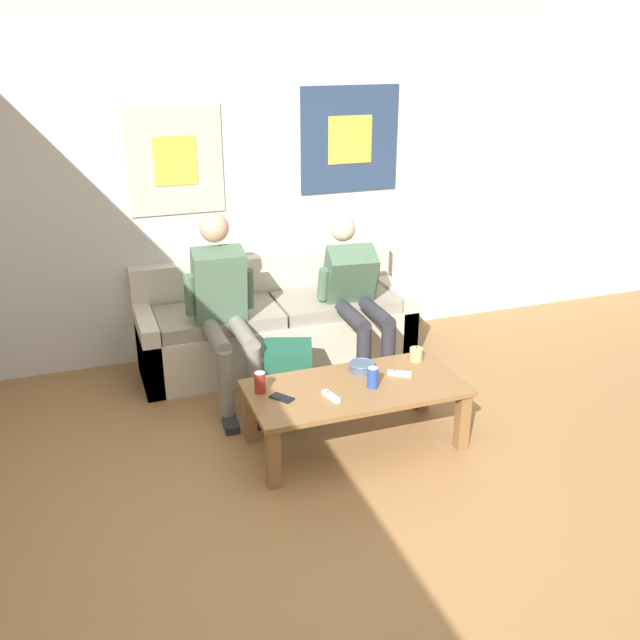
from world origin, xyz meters
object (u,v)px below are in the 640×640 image
backpack (288,376)px  drink_can_red (260,382)px  ceramic_bowl (362,366)px  drink_can_blue (373,377)px  person_seated_adult (223,304)px  game_controller_near_right (331,396)px  couch (275,327)px  cell_phone (282,398)px  person_seated_teen (356,293)px  game_controller_near_left (400,373)px  coffee_table (355,395)px  pillar_candle (416,354)px

backpack → drink_can_red: bearing=-122.8°
ceramic_bowl → backpack: bearing=127.0°
drink_can_blue → ceramic_bowl: bearing=84.2°
person_seated_adult → game_controller_near_right: person_seated_adult is taller
couch → drink_can_red: size_ratio=16.14×
backpack → drink_can_blue: bearing=-64.6°
cell_phone → drink_can_blue: bearing=-4.6°
person_seated_teen → game_controller_near_left: person_seated_teen is taller
drink_can_red → person_seated_adult: bearing=91.8°
cell_phone → person_seated_teen: bearing=48.7°
coffee_table → couch: bearing=94.9°
ceramic_bowl → game_controller_near_left: (0.19, -0.13, -0.02)m
ceramic_bowl → pillar_candle: 0.38m
game_controller_near_left → drink_can_blue: bearing=-158.2°
pillar_candle → game_controller_near_left: size_ratio=0.68×
couch → cell_phone: size_ratio=13.45×
person_seated_teen → pillar_candle: bearing=-82.5°
drink_can_blue → drink_can_red: same height
game_controller_near_right → couch: bearing=86.8°
game_controller_near_right → backpack: bearing=93.0°
person_seated_adult → game_controller_near_right: size_ratio=8.24×
person_seated_adult → backpack: bearing=-41.2°
pillar_candle → cell_phone: size_ratio=0.64×
person_seated_teen → game_controller_near_left: (-0.09, -0.91, -0.19)m
coffee_table → game_controller_near_left: game_controller_near_left is taller
game_controller_near_left → couch: bearing=108.1°
person_seated_teen → ceramic_bowl: 0.85m
game_controller_near_left → game_controller_near_right: bearing=-165.1°
game_controller_near_right → drink_can_red: bearing=150.3°
ceramic_bowl → game_controller_near_left: size_ratio=1.13×
cell_phone → game_controller_near_right: bearing=-18.4°
game_controller_near_right → pillar_candle: bearing=22.9°
couch → backpack: 0.70m
couch → coffee_table: 1.30m
ceramic_bowl → drink_can_blue: drink_can_blue is taller
drink_can_red → game_controller_near_right: drink_can_red is taller
person_seated_adult → couch: bearing=40.1°
person_seated_adult → drink_can_red: 0.82m
person_seated_adult → backpack: person_seated_adult is taller
drink_can_red → cell_phone: 0.16m
ceramic_bowl → pillar_candle: (0.38, 0.03, 0.01)m
pillar_candle → drink_can_blue: bearing=-149.0°
person_seated_teen → ceramic_bowl: bearing=-109.6°
coffee_table → game_controller_near_left: size_ratio=9.09×
coffee_table → game_controller_near_right: bearing=-153.8°
coffee_table → person_seated_adult: 1.12m
backpack → pillar_candle: bearing=-30.1°
person_seated_teen → game_controller_near_left: 0.94m
ceramic_bowl → person_seated_adult: bearing=132.4°
couch → person_seated_adult: size_ratio=1.64×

